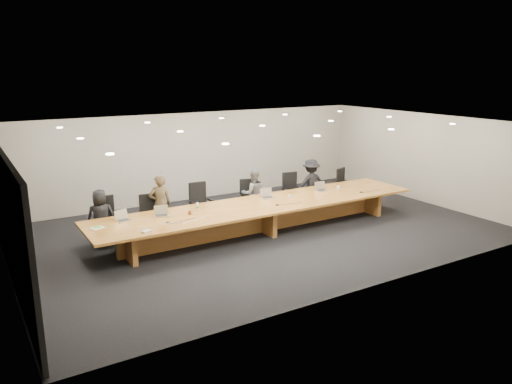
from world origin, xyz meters
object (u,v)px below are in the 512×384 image
Objects in this scene: conference_table at (262,212)px; person_c at (253,194)px; chair_left at (151,215)px; chair_far_left at (107,219)px; person_d at (311,184)px; mic_right at (361,192)px; person_a at (101,217)px; chair_mid_right at (249,198)px; laptop_b at (161,211)px; paper_cup_near at (290,196)px; laptop_d at (268,193)px; laptop_a at (124,216)px; mic_left at (168,222)px; water_bottle at (197,207)px; chair_right at (293,191)px; chair_far_right at (346,185)px; av_box at (146,231)px; person_b at (160,204)px; paper_cup_far at (338,187)px; mic_center at (277,205)px; laptop_e at (322,186)px; chair_mid_left at (201,204)px; amber_mug at (190,213)px.

conference_table is 6.40× the size of person_c.
chair_far_left is at bearing 178.71° from chair_left.
person_d is 12.94× the size of mic_right.
person_a is at bearing -174.57° from chair_left.
person_a is (-4.22, -0.14, 0.14)m from chair_mid_right.
laptop_b reaches higher than paper_cup_near.
laptop_d is at bearing -177.26° from person_a.
chair_mid_right reaches higher than laptop_d.
chair_left reaches higher than laptop_a.
water_bottle is at bearing 26.87° from mic_left.
chair_right is 2.07m from mic_right.
conference_table is 4.06m from chair_far_right.
conference_table is 46.54× the size of av_box.
chair_far_left is 1.84m from mic_left.
paper_cup_far is at bearing 179.45° from person_b.
person_a is 1.50m from laptop_b.
paper_cup_near is (0.53, -0.28, -0.09)m from laptop_d.
laptop_a is at bearing 13.67° from person_d.
chair_far_left is 4.24m from mic_center.
laptop_d reaches higher than laptop_e.
laptop_a is at bearing 174.21° from water_bottle.
chair_mid_left is 1.23m from person_b.
conference_table is at bearing 162.95° from person_b.
chair_mid_right reaches higher than amber_mug.
water_bottle is at bearing 131.33° from person_b.
conference_table is 77.43× the size of mic_right.
amber_mug is (1.50, -0.33, -0.08)m from laptop_a.
amber_mug is at bearing -59.76° from chair_left.
water_bottle is 1.10m from mic_left.
conference_table is at bearing -175.50° from paper_cup_far.
person_a is 4.32× the size of laptop_b.
chair_mid_left is 2.59m from laptop_a.
person_b is at bearing 87.36° from laptop_b.
chair_far_left is at bearing 5.24° from person_d.
laptop_a is at bearing 167.74° from amber_mug.
chair_far_right is 12.88× the size of paper_cup_near.
person_c is at bearing 23.86° from water_bottle.
mic_left is (-3.16, -1.46, 0.06)m from person_c.
paper_cup_far is (4.74, 0.14, 0.00)m from amber_mug.
chair_right is 4.64m from laptop_b.
conference_table is 1.77m from water_bottle.
amber_mug is at bearing 26.26° from mic_left.
laptop_a is at bearing -79.51° from chair_far_left.
chair_left is 0.69× the size of person_b.
av_box is (-2.23, -1.98, 0.18)m from chair_mid_left.
laptop_a reaches higher than paper_cup_near.
person_a is 4.23× the size of laptop_e.
mic_center is at bearing -25.54° from laptop_a.
mic_center is (3.59, 0.30, -0.00)m from av_box.
person_c is at bearing 6.06° from person_d.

